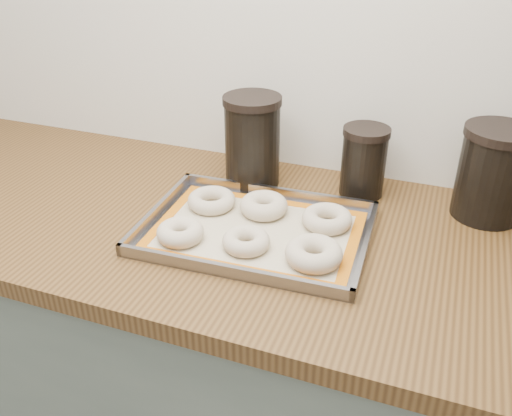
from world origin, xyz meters
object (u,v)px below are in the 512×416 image
at_px(canister_right, 493,173).
at_px(canister_mid, 364,161).
at_px(bagel_front_right, 314,253).
at_px(canister_left, 252,141).
at_px(bagel_front_left, 180,232).
at_px(bagel_front_mid, 246,241).
at_px(bagel_back_right, 327,219).
at_px(baking_tray, 256,230).
at_px(bagel_back_mid, 264,206).
at_px(bagel_back_left, 212,200).

bearing_deg(canister_right, canister_mid, 178.80).
bearing_deg(canister_mid, bagel_front_right, -95.35).
bearing_deg(canister_left, canister_mid, 7.87).
height_order(bagel_front_left, bagel_front_mid, bagel_front_left).
bearing_deg(bagel_front_right, canister_right, 45.73).
xyz_separation_m(bagel_front_mid, bagel_back_right, (0.13, 0.14, 0.00)).
xyz_separation_m(baking_tray, bagel_back_right, (0.13, 0.07, 0.01)).
distance_m(bagel_front_right, bagel_back_mid, 0.21).
bearing_deg(bagel_front_left, bagel_back_mid, 52.72).
relative_size(bagel_back_right, canister_left, 0.49).
height_order(bagel_front_mid, bagel_back_left, same).
height_order(baking_tray, canister_mid, canister_mid).
height_order(bagel_front_mid, canister_left, canister_left).
bearing_deg(bagel_front_left, bagel_front_mid, 7.67).
height_order(bagel_back_left, canister_right, canister_right).
xyz_separation_m(bagel_back_right, canister_left, (-0.22, 0.14, 0.09)).
bearing_deg(bagel_front_left, bagel_back_left, 89.05).
bearing_deg(baking_tray, bagel_front_right, -24.72).
height_order(bagel_front_right, bagel_back_mid, same).
bearing_deg(canister_left, bagel_front_mid, -71.71).
bearing_deg(bagel_front_right, canister_left, 129.34).
height_order(bagel_front_mid, bagel_back_right, bagel_back_right).
relative_size(canister_mid, canister_right, 0.81).
bearing_deg(bagel_back_left, canister_mid, 32.33).
bearing_deg(bagel_front_right, bagel_front_left, -175.98).
xyz_separation_m(canister_mid, canister_right, (0.27, -0.01, 0.02)).
xyz_separation_m(bagel_front_mid, canister_mid, (0.17, 0.32, 0.06)).
bearing_deg(bagel_back_mid, bagel_front_mid, -84.49).
distance_m(bagel_back_right, canister_right, 0.36).
relative_size(bagel_front_right, bagel_back_left, 1.03).
bearing_deg(bagel_back_right, baking_tray, -151.19).
distance_m(bagel_front_mid, canister_mid, 0.36).
height_order(bagel_front_left, bagel_back_right, bagel_front_left).
bearing_deg(canister_right, bagel_front_left, -150.16).
bearing_deg(baking_tray, bagel_back_left, 154.25).
xyz_separation_m(bagel_back_right, canister_right, (0.31, 0.17, 0.08)).
relative_size(baking_tray, bagel_front_right, 4.33).
distance_m(baking_tray, bagel_back_left, 0.14).
height_order(bagel_front_right, bagel_back_right, bagel_front_right).
relative_size(bagel_front_left, bagel_back_right, 0.90).
height_order(bagel_back_mid, canister_left, canister_left).
xyz_separation_m(bagel_back_left, bagel_back_right, (0.26, 0.01, 0.00)).
xyz_separation_m(bagel_front_mid, canister_right, (0.44, 0.31, 0.08)).
distance_m(baking_tray, bagel_back_mid, 0.08).
relative_size(canister_left, canister_right, 1.07).
bearing_deg(bagel_back_mid, bagel_back_right, -1.28).
height_order(bagel_front_right, canister_right, canister_right).
distance_m(bagel_front_left, bagel_back_mid, 0.20).
xyz_separation_m(bagel_front_left, bagel_back_right, (0.26, 0.16, -0.00)).
bearing_deg(bagel_front_mid, bagel_front_right, 0.39).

